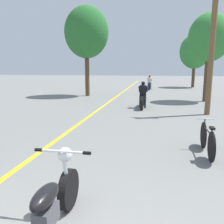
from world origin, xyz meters
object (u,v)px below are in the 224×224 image
Objects in this scene: bicycle_parked at (207,140)px; roadside_tree_right_near at (210,38)px; roadside_tree_right_far at (195,52)px; motorcycle_foreground at (48,209)px; motorcycle_rider_far at (149,84)px; roadside_tree_left at (86,33)px; motorcycle_rider_lead at (143,98)px; utility_pole at (212,45)px.

roadside_tree_right_near is at bearing 79.64° from bicycle_parked.
bicycle_parked is at bearing -97.05° from roadside_tree_right_far.
motorcycle_rider_far reaches higher than motorcycle_foreground.
bicycle_parked is (6.39, -11.35, -4.22)m from roadside_tree_left.
bicycle_parked is (1.96, -6.64, -0.15)m from motorcycle_rider_lead.
motorcycle_foreground is at bearing -126.02° from bicycle_parked.
roadside_tree_left is 3.05× the size of motorcycle_foreground.
roadside_tree_right_near is 10.60m from bicycle_parked.
motorcycle_rider_lead is at bearing 86.75° from motorcycle_foreground.
utility_pole is at bearing -76.22° from motorcycle_rider_far.
motorcycle_rider_lead is (-3.76, -3.20, -3.34)m from roadside_tree_right_near.
motorcycle_foreground is 1.02× the size of motorcycle_rider_lead.
roadside_tree_left is (-7.44, 6.02, 1.50)m from utility_pole.
motorcycle_rider_far is at bearing 103.78° from utility_pole.
roadside_tree_right_near is at bearing 40.37° from motorcycle_rider_lead.
roadside_tree_right_far reaches higher than bicycle_parked.
roadside_tree_right_far is 2.51× the size of motorcycle_rider_far.
roadside_tree_right_near is at bearing -63.99° from motorcycle_rider_far.
roadside_tree_left is 13.69m from bicycle_parked.
roadside_tree_right_far reaches higher than motorcycle_foreground.
roadside_tree_right_far is 25.08m from motorcycle_foreground.
motorcycle_foreground is at bearing -108.02° from roadside_tree_right_near.
motorcycle_rider_far is (0.60, 20.99, 0.10)m from motorcycle_foreground.
roadside_tree_right_near reaches higher than motorcycle_rider_lead.
bicycle_parked is (-1.05, -5.33, -2.72)m from utility_pole.
bicycle_parked is at bearing -73.54° from motorcycle_rider_lead.
utility_pole is at bearing -95.64° from roadside_tree_right_far.
motorcycle_rider_lead is at bearing 106.46° from bicycle_parked.
utility_pole is 1.08× the size of roadside_tree_right_far.
motorcycle_foreground is 4.31m from bicycle_parked.
roadside_tree_left is at bearing 119.40° from bicycle_parked.
roadside_tree_right_far is at bearing 82.95° from bicycle_parked.
roadside_tree_right_near is 11.03m from roadside_tree_right_far.
motorcycle_rider_lead reaches higher than motorcycle_rider_far.
roadside_tree_right_far reaches higher than motorcycle_rider_far.
motorcycle_foreground is at bearing -101.87° from roadside_tree_right_far.
roadside_tree_right_near reaches higher than motorcycle_rider_far.
roadside_tree_right_near is at bearing 71.98° from motorcycle_foreground.
motorcycle_rider_far is at bearing 88.37° from motorcycle_foreground.
bicycle_parked is at bearing -83.67° from motorcycle_rider_far.
roadside_tree_left is at bearing 169.58° from roadside_tree_right_near.
motorcycle_rider_lead reaches higher than motorcycle_foreground.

